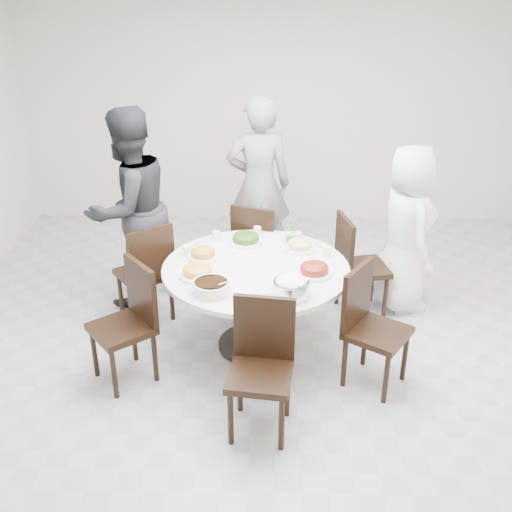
{
  "coord_description": "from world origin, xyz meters",
  "views": [
    {
      "loc": [
        -0.06,
        -4.17,
        2.9
      ],
      "look_at": [
        -0.15,
        0.14,
        0.82
      ],
      "focal_mm": 42.0,
      "sensor_mm": 36.0,
      "label": 1
    }
  ],
  "objects_px": {
    "diner_middle": "(259,185)",
    "diner_left": "(130,209)",
    "dining_table": "(256,307)",
    "chair_s": "(260,373)",
    "chair_se": "(378,330)",
    "rice_bowl": "(291,289)",
    "chair_n": "(260,247)",
    "diner_right": "(406,229)",
    "chair_ne": "(363,266)",
    "beverage_bottle": "(290,231)",
    "chair_nw": "(144,271)",
    "soup_bowl": "(211,287)",
    "chair_sw": "(121,326)"
  },
  "relations": [
    {
      "from": "chair_nw",
      "to": "chair_se",
      "type": "xyz_separation_m",
      "value": [
        1.92,
        -0.92,
        0.0
      ]
    },
    {
      "from": "rice_bowl",
      "to": "diner_right",
      "type": "bearing_deg",
      "value": 47.84
    },
    {
      "from": "chair_nw",
      "to": "chair_se",
      "type": "distance_m",
      "value": 2.13
    },
    {
      "from": "diner_middle",
      "to": "dining_table",
      "type": "bearing_deg",
      "value": 85.63
    },
    {
      "from": "chair_sw",
      "to": "rice_bowl",
      "type": "relative_size",
      "value": 3.51
    },
    {
      "from": "chair_ne",
      "to": "diner_right",
      "type": "bearing_deg",
      "value": -81.8
    },
    {
      "from": "chair_s",
      "to": "chair_se",
      "type": "bearing_deg",
      "value": 39.7
    },
    {
      "from": "chair_n",
      "to": "diner_middle",
      "type": "relative_size",
      "value": 0.53
    },
    {
      "from": "dining_table",
      "to": "diner_right",
      "type": "height_order",
      "value": "diner_right"
    },
    {
      "from": "chair_sw",
      "to": "chair_se",
      "type": "xyz_separation_m",
      "value": [
        1.92,
        -0.02,
        0.0
      ]
    },
    {
      "from": "diner_right",
      "to": "diner_left",
      "type": "height_order",
      "value": "diner_left"
    },
    {
      "from": "chair_n",
      "to": "beverage_bottle",
      "type": "distance_m",
      "value": 0.66
    },
    {
      "from": "diner_middle",
      "to": "diner_left",
      "type": "distance_m",
      "value": 1.38
    },
    {
      "from": "chair_s",
      "to": "chair_se",
      "type": "relative_size",
      "value": 1.0
    },
    {
      "from": "chair_s",
      "to": "diner_right",
      "type": "bearing_deg",
      "value": 61.48
    },
    {
      "from": "chair_sw",
      "to": "beverage_bottle",
      "type": "height_order",
      "value": "beverage_bottle"
    },
    {
      "from": "chair_ne",
      "to": "chair_se",
      "type": "distance_m",
      "value": 1.07
    },
    {
      "from": "diner_right",
      "to": "diner_middle",
      "type": "distance_m",
      "value": 1.58
    },
    {
      "from": "chair_sw",
      "to": "diner_left",
      "type": "bearing_deg",
      "value": 148.11
    },
    {
      "from": "chair_sw",
      "to": "diner_right",
      "type": "distance_m",
      "value": 2.65
    },
    {
      "from": "chair_n",
      "to": "diner_right",
      "type": "relative_size",
      "value": 0.61
    },
    {
      "from": "beverage_bottle",
      "to": "diner_left",
      "type": "bearing_deg",
      "value": 167.89
    },
    {
      "from": "chair_se",
      "to": "diner_middle",
      "type": "bearing_deg",
      "value": 58.85
    },
    {
      "from": "chair_nw",
      "to": "chair_sw",
      "type": "bearing_deg",
      "value": 52.8
    },
    {
      "from": "chair_se",
      "to": "diner_left",
      "type": "bearing_deg",
      "value": 92.91
    },
    {
      "from": "chair_se",
      "to": "diner_left",
      "type": "distance_m",
      "value": 2.48
    },
    {
      "from": "soup_bowl",
      "to": "diner_middle",
      "type": "bearing_deg",
      "value": 80.86
    },
    {
      "from": "diner_right",
      "to": "rice_bowl",
      "type": "height_order",
      "value": "diner_right"
    },
    {
      "from": "diner_left",
      "to": "beverage_bottle",
      "type": "bearing_deg",
      "value": 117.26
    },
    {
      "from": "chair_ne",
      "to": "chair_nw",
      "type": "xyz_separation_m",
      "value": [
        -1.96,
        -0.15,
        0.0
      ]
    },
    {
      "from": "chair_n",
      "to": "diner_middle",
      "type": "xyz_separation_m",
      "value": [
        -0.02,
        0.59,
        0.43
      ]
    },
    {
      "from": "chair_sw",
      "to": "rice_bowl",
      "type": "distance_m",
      "value": 1.31
    },
    {
      "from": "chair_sw",
      "to": "diner_right",
      "type": "bearing_deg",
      "value": 77.78
    },
    {
      "from": "chair_nw",
      "to": "soup_bowl",
      "type": "height_order",
      "value": "chair_nw"
    },
    {
      "from": "dining_table",
      "to": "rice_bowl",
      "type": "distance_m",
      "value": 0.69
    },
    {
      "from": "dining_table",
      "to": "chair_s",
      "type": "xyz_separation_m",
      "value": [
        0.05,
        -1.02,
        0.1
      ]
    },
    {
      "from": "chair_ne",
      "to": "diner_middle",
      "type": "xyz_separation_m",
      "value": [
        -0.96,
        0.96,
        0.43
      ]
    },
    {
      "from": "rice_bowl",
      "to": "chair_sw",
      "type": "bearing_deg",
      "value": -179.84
    },
    {
      "from": "chair_s",
      "to": "diner_left",
      "type": "distance_m",
      "value": 2.23
    },
    {
      "from": "chair_se",
      "to": "chair_s",
      "type": "bearing_deg",
      "value": 156.18
    },
    {
      "from": "rice_bowl",
      "to": "dining_table",
      "type": "bearing_deg",
      "value": 119.79
    },
    {
      "from": "chair_sw",
      "to": "soup_bowl",
      "type": "xyz_separation_m",
      "value": [
        0.68,
        0.04,
        0.32
      ]
    },
    {
      "from": "chair_n",
      "to": "chair_nw",
      "type": "height_order",
      "value": "same"
    },
    {
      "from": "chair_ne",
      "to": "chair_se",
      "type": "relative_size",
      "value": 1.0
    },
    {
      "from": "chair_ne",
      "to": "diner_left",
      "type": "xyz_separation_m",
      "value": [
        -2.12,
        0.21,
        0.45
      ]
    },
    {
      "from": "diner_middle",
      "to": "chair_ne",
      "type": "bearing_deg",
      "value": 130.53
    },
    {
      "from": "dining_table",
      "to": "diner_right",
      "type": "relative_size",
      "value": 0.97
    },
    {
      "from": "chair_se",
      "to": "chair_nw",
      "type": "bearing_deg",
      "value": 98.87
    },
    {
      "from": "beverage_bottle",
      "to": "chair_nw",
      "type": "bearing_deg",
      "value": -177.94
    },
    {
      "from": "chair_nw",
      "to": "chair_s",
      "type": "height_order",
      "value": "same"
    }
  ]
}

